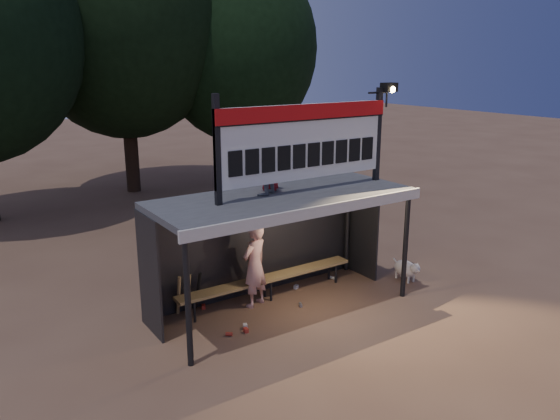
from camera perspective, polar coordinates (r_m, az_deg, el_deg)
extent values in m
plane|color=brown|center=(10.98, 0.30, -10.23)|extent=(80.00, 80.00, 0.00)
imported|color=white|center=(10.80, -2.67, -5.79)|extent=(0.72, 0.60, 1.70)
imported|color=slate|center=(10.08, -1.81, 4.76)|extent=(0.69, 0.64, 1.14)
imported|color=maroon|center=(10.44, -1.07, 4.39)|extent=(0.47, 0.36, 0.87)
cube|color=#3C3C3E|center=(10.21, 0.31, 1.29)|extent=(5.00, 2.00, 0.12)
cube|color=silver|center=(9.42, 3.79, -0.20)|extent=(5.10, 0.06, 0.20)
cylinder|color=black|center=(8.75, -9.60, -9.48)|extent=(0.10, 0.10, 2.20)
cylinder|color=black|center=(11.39, 12.97, -3.69)|extent=(0.10, 0.10, 2.20)
cylinder|color=black|center=(10.30, -13.78, -5.82)|extent=(0.10, 0.10, 2.20)
cylinder|color=black|center=(12.62, 7.06, -1.53)|extent=(0.10, 0.10, 2.20)
cube|color=black|center=(11.35, -2.53, -3.38)|extent=(5.00, 0.04, 2.20)
cube|color=black|center=(9.91, -13.51, -6.64)|extent=(0.04, 1.00, 2.20)
cube|color=black|center=(12.40, 8.62, -1.90)|extent=(0.04, 1.00, 2.20)
cylinder|color=black|center=(11.05, -2.59, 1.78)|extent=(5.00, 0.06, 0.06)
cube|color=black|center=(9.33, -6.60, 6.18)|extent=(0.10, 0.10, 1.90)
cube|color=black|center=(11.48, 10.18, 7.76)|extent=(0.10, 0.10, 1.90)
cube|color=silver|center=(10.30, 2.65, 7.13)|extent=(3.80, 0.08, 1.40)
cube|color=#B30C0E|center=(10.19, 2.85, 10.21)|extent=(3.80, 0.04, 0.28)
cube|color=black|center=(10.20, 2.86, 9.37)|extent=(3.80, 0.02, 0.03)
cube|color=black|center=(9.48, -4.69, 4.84)|extent=(0.27, 0.03, 0.45)
cube|color=black|center=(9.64, -2.92, 5.06)|extent=(0.27, 0.03, 0.45)
cube|color=black|center=(9.82, -1.21, 5.26)|extent=(0.27, 0.03, 0.45)
cube|color=black|center=(10.00, 0.43, 5.45)|extent=(0.27, 0.03, 0.45)
cube|color=black|center=(10.20, 2.02, 5.63)|extent=(0.27, 0.03, 0.45)
cube|color=black|center=(10.40, 3.55, 5.80)|extent=(0.27, 0.03, 0.45)
cube|color=black|center=(10.60, 5.02, 5.96)|extent=(0.27, 0.03, 0.45)
cube|color=black|center=(10.82, 6.44, 6.10)|extent=(0.27, 0.03, 0.45)
cube|color=black|center=(11.04, 7.80, 6.24)|extent=(0.27, 0.03, 0.45)
cube|color=black|center=(11.26, 9.11, 6.37)|extent=(0.27, 0.03, 0.45)
cylinder|color=black|center=(11.37, 10.19, 11.99)|extent=(0.50, 0.04, 0.04)
cylinder|color=black|center=(11.55, 11.07, 11.25)|extent=(0.04, 0.04, 0.30)
cube|color=black|center=(11.50, 11.32, 12.47)|extent=(0.30, 0.22, 0.18)
sphere|color=#FFD88C|center=(11.44, 11.63, 12.24)|extent=(0.14, 0.14, 0.14)
cube|color=olive|center=(11.22, -1.29, -7.14)|extent=(4.00, 0.35, 0.06)
cylinder|color=black|center=(10.47, -8.91, -10.39)|extent=(0.05, 0.05, 0.45)
cylinder|color=black|center=(10.67, -9.47, -9.90)|extent=(0.05, 0.05, 0.45)
cylinder|color=black|center=(11.21, -0.95, -8.40)|extent=(0.05, 0.05, 0.45)
cylinder|color=black|center=(11.40, -1.61, -7.99)|extent=(0.05, 0.05, 0.45)
cylinder|color=black|center=(12.14, 5.85, -6.56)|extent=(0.05, 0.05, 0.45)
cylinder|color=black|center=(12.31, 5.14, -6.22)|extent=(0.05, 0.05, 0.45)
cylinder|color=black|center=(20.93, -15.38, 7.54)|extent=(0.50, 0.50, 4.18)
ellipsoid|color=black|center=(20.81, -16.22, 18.74)|extent=(7.22, 7.22, 8.36)
cylinder|color=#2F2114|center=(21.68, -4.33, 7.41)|extent=(0.50, 0.50, 3.52)
ellipsoid|color=black|center=(21.48, -4.52, 16.54)|extent=(6.08, 6.08, 7.04)
ellipsoid|color=silver|center=(12.52, 12.96, -5.97)|extent=(0.36, 0.58, 0.36)
sphere|color=beige|center=(12.32, 13.93, -5.96)|extent=(0.22, 0.22, 0.22)
cone|color=beige|center=(12.26, 14.27, -6.18)|extent=(0.10, 0.10, 0.10)
cone|color=beige|center=(12.23, 13.87, -5.60)|extent=(0.06, 0.06, 0.07)
cone|color=beige|center=(12.30, 14.19, -5.50)|extent=(0.06, 0.06, 0.07)
cylinder|color=beige|center=(12.42, 13.26, -7.07)|extent=(0.05, 0.05, 0.18)
cylinder|color=beige|center=(12.53, 13.76, -6.90)|extent=(0.05, 0.05, 0.18)
cylinder|color=beige|center=(12.65, 12.07, -6.58)|extent=(0.05, 0.05, 0.18)
cylinder|color=beige|center=(12.76, 12.58, -6.42)|extent=(0.05, 0.05, 0.18)
cylinder|color=beige|center=(12.69, 12.00, -5.29)|extent=(0.04, 0.16, 0.14)
cylinder|color=#9E7949|center=(10.66, -10.55, -8.77)|extent=(0.09, 0.27, 0.84)
cylinder|color=#A7844E|center=(10.74, -9.56, -8.55)|extent=(0.09, 0.30, 0.83)
cylinder|color=black|center=(10.81, -8.59, -8.33)|extent=(0.08, 0.33, 0.83)
cube|color=red|center=(11.06, -7.99, -9.97)|extent=(0.10, 0.12, 0.08)
cylinder|color=#A3A3A7|center=(11.05, 2.16, -9.87)|extent=(0.11, 0.14, 0.07)
cube|color=beige|center=(10.24, -3.65, -12.01)|extent=(0.10, 0.12, 0.08)
cylinder|color=#A3291B|center=(10.00, -5.35, -12.78)|extent=(0.14, 0.12, 0.07)
cube|color=#BCBCC1|center=(11.85, 1.69, -8.02)|extent=(0.12, 0.10, 0.08)
cylinder|color=beige|center=(12.39, 5.45, -7.05)|extent=(0.11, 0.14, 0.07)
cube|color=red|center=(10.10, -3.59, -12.43)|extent=(0.08, 0.11, 0.08)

